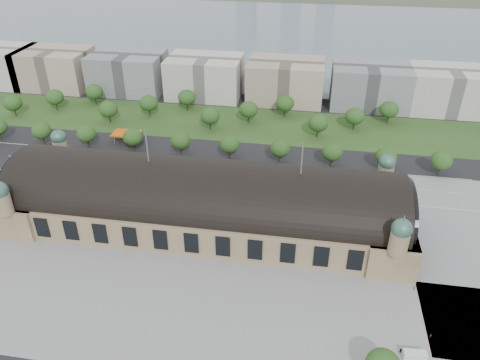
# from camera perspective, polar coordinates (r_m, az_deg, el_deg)

# --- Properties ---
(ground) EXTENTS (900.00, 900.00, 0.00)m
(ground) POSITION_cam_1_polar(r_m,az_deg,el_deg) (181.54, -4.26, -5.31)
(ground) COLOR black
(ground) RESTS_ON ground
(station) EXTENTS (150.00, 48.40, 44.30)m
(station) POSITION_cam_1_polar(r_m,az_deg,el_deg) (175.61, -4.39, -2.61)
(station) COLOR tan
(station) RESTS_ON ground
(plaza_south) EXTENTS (190.00, 48.00, 0.12)m
(plaza_south) POSITION_cam_1_polar(r_m,az_deg,el_deg) (147.79, -4.27, -15.80)
(plaza_south) COLOR gray
(plaza_south) RESTS_ON ground
(road_slab) EXTENTS (260.00, 26.00, 0.10)m
(road_slab) POSITION_cam_1_polar(r_m,az_deg,el_deg) (216.76, -7.18, 1.17)
(road_slab) COLOR black
(road_slab) RESTS_ON ground
(grass_belt) EXTENTS (300.00, 45.00, 0.10)m
(grass_belt) POSITION_cam_1_polar(r_m,az_deg,el_deg) (263.02, -2.94, 7.05)
(grass_belt) COLOR #28461C
(grass_belt) RESTS_ON ground
(petrol_station) EXTENTS (14.00, 13.00, 5.05)m
(petrol_station) POSITION_cam_1_polar(r_m,az_deg,el_deg) (248.71, -13.12, 5.49)
(petrol_station) COLOR #D4540C
(petrol_station) RESTS_ON ground
(lake) EXTENTS (700.00, 320.00, 0.08)m
(lake) POSITION_cam_1_polar(r_m,az_deg,el_deg) (453.74, 4.54, 17.49)
(lake) COLOR slate
(lake) RESTS_ON ground
(office_1) EXTENTS (45.00, 32.00, 24.00)m
(office_1) POSITION_cam_1_polar(r_m,az_deg,el_deg) (334.84, -21.63, 12.53)
(office_1) COLOR #B29F8C
(office_1) RESTS_ON ground
(office_2) EXTENTS (45.00, 32.00, 24.00)m
(office_2) POSITION_cam_1_polar(r_m,az_deg,el_deg) (313.01, -13.47, 12.64)
(office_2) COLOR gray
(office_2) RESTS_ON ground
(office_3) EXTENTS (45.00, 32.00, 24.00)m
(office_3) POSITION_cam_1_polar(r_m,az_deg,el_deg) (298.04, -4.29, 12.46)
(office_3) COLOR beige
(office_3) RESTS_ON ground
(office_4) EXTENTS (45.00, 32.00, 24.00)m
(office_4) POSITION_cam_1_polar(r_m,az_deg,el_deg) (291.00, 5.56, 11.93)
(office_4) COLOR #B29F8C
(office_4) RESTS_ON ground
(office_5) EXTENTS (45.00, 32.00, 24.00)m
(office_5) POSITION_cam_1_polar(r_m,az_deg,el_deg) (292.46, 15.55, 11.04)
(office_5) COLOR gray
(office_5) RESTS_ON ground
(office_6) EXTENTS (45.00, 32.00, 24.00)m
(office_6) POSITION_cam_1_polar(r_m,az_deg,el_deg) (300.95, 24.17, 10.00)
(office_6) COLOR beige
(office_6) RESTS_ON ground
(tree_row_1) EXTENTS (9.60, 9.60, 11.52)m
(tree_row_1) POSITION_cam_1_polar(r_m,az_deg,el_deg) (255.72, -23.07, 5.56)
(tree_row_1) COLOR #2D2116
(tree_row_1) RESTS_ON ground
(tree_row_2) EXTENTS (9.60, 9.60, 11.52)m
(tree_row_2) POSITION_cam_1_polar(r_m,az_deg,el_deg) (244.15, -18.23, 5.36)
(tree_row_2) COLOR #2D2116
(tree_row_2) RESTS_ON ground
(tree_row_3) EXTENTS (9.60, 9.60, 11.52)m
(tree_row_3) POSITION_cam_1_polar(r_m,az_deg,el_deg) (234.48, -12.95, 5.09)
(tree_row_3) COLOR #2D2116
(tree_row_3) RESTS_ON ground
(tree_row_4) EXTENTS (9.60, 9.60, 11.52)m
(tree_row_4) POSITION_cam_1_polar(r_m,az_deg,el_deg) (226.94, -7.28, 4.75)
(tree_row_4) COLOR #2D2116
(tree_row_4) RESTS_ON ground
(tree_row_5) EXTENTS (9.60, 9.60, 11.52)m
(tree_row_5) POSITION_cam_1_polar(r_m,az_deg,el_deg) (221.75, -1.28, 4.34)
(tree_row_5) COLOR #2D2116
(tree_row_5) RESTS_ON ground
(tree_row_6) EXTENTS (9.60, 9.60, 11.52)m
(tree_row_6) POSITION_cam_1_polar(r_m,az_deg,el_deg) (219.09, 4.92, 3.87)
(tree_row_6) COLOR #2D2116
(tree_row_6) RESTS_ON ground
(tree_row_7) EXTENTS (9.60, 9.60, 11.52)m
(tree_row_7) POSITION_cam_1_polar(r_m,az_deg,el_deg) (219.04, 11.19, 3.35)
(tree_row_7) COLOR #2D2116
(tree_row_7) RESTS_ON ground
(tree_row_8) EXTENTS (9.60, 9.60, 11.52)m
(tree_row_8) POSITION_cam_1_polar(r_m,az_deg,el_deg) (221.60, 17.38, 2.79)
(tree_row_8) COLOR #2D2116
(tree_row_8) RESTS_ON ground
(tree_row_9) EXTENTS (9.60, 9.60, 11.52)m
(tree_row_9) POSITION_cam_1_polar(r_m,az_deg,el_deg) (226.69, 23.36, 2.22)
(tree_row_9) COLOR #2D2116
(tree_row_9) RESTS_ON ground
(tree_belt_0) EXTENTS (10.40, 10.40, 12.48)m
(tree_belt_0) POSITION_cam_1_polar(r_m,az_deg,el_deg) (296.62, -25.97, 8.45)
(tree_belt_0) COLOR #2D2116
(tree_belt_0) RESTS_ON ground
(tree_belt_1) EXTENTS (10.40, 10.40, 12.48)m
(tree_belt_1) POSITION_cam_1_polar(r_m,az_deg,el_deg) (295.87, -21.67, 9.37)
(tree_belt_1) COLOR #2D2116
(tree_belt_1) RESTS_ON ground
(tree_belt_2) EXTENTS (10.40, 10.40, 12.48)m
(tree_belt_2) POSITION_cam_1_polar(r_m,az_deg,el_deg) (296.83, -17.36, 10.23)
(tree_belt_2) COLOR #2D2116
(tree_belt_2) RESTS_ON ground
(tree_belt_3) EXTENTS (10.40, 10.40, 12.48)m
(tree_belt_3) POSITION_cam_1_polar(r_m,az_deg,el_deg) (268.80, -15.76, 8.30)
(tree_belt_3) COLOR #2D2116
(tree_belt_3) RESTS_ON ground
(tree_belt_4) EXTENTS (10.40, 10.40, 12.48)m
(tree_belt_4) POSITION_cam_1_polar(r_m,az_deg,el_deg) (271.99, -11.07, 9.18)
(tree_belt_4) COLOR #2D2116
(tree_belt_4) RESTS_ON ground
(tree_belt_5) EXTENTS (10.40, 10.40, 12.48)m
(tree_belt_5) POSITION_cam_1_polar(r_m,az_deg,el_deg) (276.97, -6.50, 9.98)
(tree_belt_5) COLOR #2D2116
(tree_belt_5) RESTS_ON ground
(tree_belt_6) EXTENTS (10.40, 10.40, 12.48)m
(tree_belt_6) POSITION_cam_1_polar(r_m,az_deg,el_deg) (251.04, -3.68, 7.80)
(tree_belt_6) COLOR #2D2116
(tree_belt_6) RESTS_ON ground
(tree_belt_7) EXTENTS (10.40, 10.40, 12.48)m
(tree_belt_7) POSITION_cam_1_polar(r_m,az_deg,el_deg) (258.67, 1.06, 8.60)
(tree_belt_7) COLOR #2D2116
(tree_belt_7) RESTS_ON ground
(tree_belt_8) EXTENTS (10.40, 10.40, 12.48)m
(tree_belt_8) POSITION_cam_1_polar(r_m,az_deg,el_deg) (267.98, 5.51, 9.29)
(tree_belt_8) COLOR #2D2116
(tree_belt_8) RESTS_ON ground
(tree_belt_9) EXTENTS (10.40, 10.40, 12.48)m
(tree_belt_9) POSITION_cam_1_polar(r_m,az_deg,el_deg) (245.54, 9.52, 6.86)
(tree_belt_9) COLOR #2D2116
(tree_belt_9) RESTS_ON ground
(tree_belt_10) EXTENTS (10.40, 10.40, 12.48)m
(tree_belt_10) POSITION_cam_1_polar(r_m,az_deg,el_deg) (257.58, 13.82, 7.57)
(tree_belt_10) COLOR #2D2116
(tree_belt_10) RESTS_ON ground
(tree_belt_11) EXTENTS (10.40, 10.40, 12.48)m
(tree_belt_11) POSITION_cam_1_polar(r_m,az_deg,el_deg) (270.95, 17.73, 8.17)
(tree_belt_11) COLOR #2D2116
(tree_belt_11) RESTS_ON ground
(traffic_car_1) EXTENTS (4.91, 2.19, 1.56)m
(traffic_car_1) POSITION_cam_1_polar(r_m,az_deg,el_deg) (239.00, -20.48, 2.54)
(traffic_car_1) COLOR #9B9CA3
(traffic_car_1) RESTS_ON ground
(traffic_car_2) EXTENTS (5.36, 2.56, 1.48)m
(traffic_car_2) POSITION_cam_1_polar(r_m,az_deg,el_deg) (223.22, -16.47, 1.20)
(traffic_car_2) COLOR black
(traffic_car_2) RESTS_ON ground
(traffic_car_3) EXTENTS (5.50, 2.78, 1.53)m
(traffic_car_3) POSITION_cam_1_polar(r_m,az_deg,el_deg) (226.62, -9.35, 2.63)
(traffic_car_3) COLOR maroon
(traffic_car_3) RESTS_ON ground
(traffic_car_4) EXTENTS (3.99, 2.00, 1.31)m
(traffic_car_4) POSITION_cam_1_polar(r_m,az_deg,el_deg) (210.40, -2.78, 0.60)
(traffic_car_4) COLOR #192048
(traffic_car_4) RESTS_ON ground
(traffic_car_5) EXTENTS (4.62, 1.73, 1.51)m
(traffic_car_5) POSITION_cam_1_polar(r_m,az_deg,el_deg) (211.81, 4.34, 0.80)
(traffic_car_5) COLOR slate
(traffic_car_5) RESTS_ON ground
(traffic_car_6) EXTENTS (5.21, 2.91, 1.38)m
(traffic_car_6) POSITION_cam_1_polar(r_m,az_deg,el_deg) (206.92, 15.15, -1.14)
(traffic_car_6) COLOR silver
(traffic_car_6) RESTS_ON ground
(parked_car_0) EXTENTS (4.28, 3.63, 1.39)m
(parked_car_0) POSITION_cam_1_polar(r_m,az_deg,el_deg) (221.58, -20.83, 0.10)
(parked_car_0) COLOR black
(parked_car_0) RESTS_ON ground
(parked_car_1) EXTENTS (5.91, 5.23, 1.52)m
(parked_car_1) POSITION_cam_1_polar(r_m,az_deg,el_deg) (228.17, -22.40, 0.71)
(parked_car_1) COLOR maroon
(parked_car_1) RESTS_ON ground
(parked_car_2) EXTENTS (5.38, 4.35, 1.46)m
(parked_car_2) POSITION_cam_1_polar(r_m,az_deg,el_deg) (215.31, -15.42, 0.19)
(parked_car_2) COLOR #1B274C
(parked_car_2) RESTS_ON ground
(parked_car_3) EXTENTS (4.80, 3.38, 1.52)m
(parked_car_3) POSITION_cam_1_polar(r_m,az_deg,el_deg) (209.84, -14.30, -0.50)
(parked_car_3) COLOR slate
(parked_car_3) RESTS_ON ground
(parked_car_4) EXTENTS (4.74, 3.12, 1.48)m
(parked_car_4) POSITION_cam_1_polar(r_m,az_deg,el_deg) (205.01, -10.68, -0.84)
(parked_car_4) COLOR silver
(parked_car_4) RESTS_ON ground
(parked_car_5) EXTENTS (5.50, 5.01, 1.42)m
(parked_car_5) POSITION_cam_1_polar(r_m,az_deg,el_deg) (210.64, -14.81, -0.46)
(parked_car_5) COLOR #97999F
(parked_car_5) RESTS_ON ground
(parked_car_6) EXTENTS (5.77, 4.50, 1.56)m
(parked_car_6) POSITION_cam_1_polar(r_m,az_deg,el_deg) (211.10, -15.13, -0.41)
(parked_car_6) COLOR black
(parked_car_6) RESTS_ON ground
(bus_west) EXTENTS (13.74, 4.17, 3.77)m
(bus_west) POSITION_cam_1_polar(r_m,az_deg,el_deg) (203.66, -1.30, -0.09)
(bus_west) COLOR #C84E20
(bus_west) RESTS_ON ground
(bus_mid) EXTENTS (11.02, 3.53, 3.02)m
(bus_mid) POSITION_cam_1_polar(r_m,az_deg,el_deg) (203.80, 1.88, -0.20)
(bus_mid) COLOR beige
(bus_mid) RESTS_ON ground
(bus_east) EXTENTS (12.01, 3.02, 3.33)m
(bus_east) POSITION_cam_1_polar(r_m,az_deg,el_deg) (200.38, 1.17, -0.74)
(bus_east) COLOR silver
(bus_east) RESTS_ON ground
(van_south) EXTENTS (6.31, 2.85, 2.67)m
(van_south) POSITION_cam_1_polar(r_m,az_deg,el_deg) (143.58, 20.38, -19.45)
(van_south) COLOR silver
(van_south) RESTS_ON ground
(pedestrian_1) EXTENTS (0.63, 0.69, 1.57)m
(pedestrian_1) POSITION_cam_1_polar(r_m,az_deg,el_deg) (150.68, 22.21, -17.18)
(pedestrian_1) COLOR gray
(pedestrian_1) RESTS_ON ground
(pedestrian_2) EXTENTS (0.63, 0.84, 1.53)m
(pedestrian_2) POSITION_cam_1_polar(r_m,az_deg,el_deg) (163.34, 20.50, -12.24)
(pedestrian_2) COLOR gray
(pedestrian_2) RESTS_ON ground
(pedestrian_4) EXTENTS (1.20, 0.92, 1.71)m
(pedestrian_4) POSITION_cam_1_polar(r_m,az_deg,el_deg) (144.09, 18.98, -19.12)
(pedestrian_4) COLOR gray
(pedestrian_4) RESTS_ON ground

